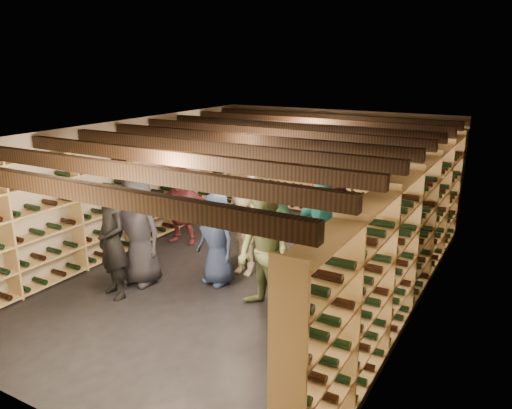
{
  "coord_description": "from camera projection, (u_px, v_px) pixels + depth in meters",
  "views": [
    {
      "loc": [
        3.96,
        -6.66,
        3.45
      ],
      "look_at": [
        0.05,
        0.2,
        1.17
      ],
      "focal_mm": 35.0,
      "sensor_mm": 36.0,
      "label": 1
    }
  ],
  "objects": [
    {
      "name": "person_4",
      "position": [
        322.0,
        234.0,
        7.71
      ],
      "size": [
        1.05,
        0.5,
        1.75
      ],
      "primitive_type": "imported",
      "rotation": [
        0.0,
        0.0,
        -0.08
      ],
      "color": "#217E78",
      "rests_on": "ground"
    },
    {
      "name": "person_12",
      "position": [
        385.0,
        229.0,
        7.89
      ],
      "size": [
        0.89,
        0.6,
        1.78
      ],
      "primitive_type": "imported",
      "rotation": [
        0.0,
        0.0,
        -0.03
      ],
      "color": "#3A383E",
      "rests_on": "ground"
    },
    {
      "name": "person_7",
      "position": [
        253.0,
        211.0,
        8.88
      ],
      "size": [
        0.74,
        0.59,
        1.75
      ],
      "primitive_type": "imported",
      "rotation": [
        0.0,
        0.0,
        0.3
      ],
      "color": "gray",
      "rests_on": "ground"
    },
    {
      "name": "wine_rack_left",
      "position": [
        129.0,
        193.0,
        9.32
      ],
      "size": [
        0.32,
        7.5,
        2.15
      ],
      "color": "tan",
      "rests_on": "ground"
    },
    {
      "name": "person_5",
      "position": [
        181.0,
        205.0,
        9.67
      ],
      "size": [
        1.45,
        0.64,
        1.51
      ],
      "primitive_type": "imported",
      "rotation": [
        0.0,
        0.0,
        0.14
      ],
      "color": "brown",
      "rests_on": "ground"
    },
    {
      "name": "person_6",
      "position": [
        217.0,
        239.0,
        7.86
      ],
      "size": [
        0.82,
        0.64,
        1.49
      ],
      "primitive_type": "imported",
      "rotation": [
        0.0,
        0.0,
        -0.24
      ],
      "color": "#202D4C",
      "rests_on": "ground"
    },
    {
      "name": "crate_loose",
      "position": [
        322.0,
        232.0,
        10.14
      ],
      "size": [
        0.56,
        0.43,
        0.17
      ],
      "primitive_type": "cube",
      "rotation": [
        0.0,
        0.0,
        -0.21
      ],
      "color": "tan",
      "rests_on": "ground"
    },
    {
      "name": "wine_rack_back",
      "position": [
        333.0,
        169.0,
        11.3
      ],
      "size": [
        4.7,
        0.3,
        2.15
      ],
      "color": "tan",
      "rests_on": "ground"
    },
    {
      "name": "crate_stack_left",
      "position": [
        275.0,
        219.0,
        10.44
      ],
      "size": [
        0.5,
        0.34,
        0.51
      ],
      "rotation": [
        0.0,
        0.0,
        -0.01
      ],
      "color": "tan",
      "rests_on": "ground"
    },
    {
      "name": "person_3",
      "position": [
        244.0,
        228.0,
        8.18
      ],
      "size": [
        1.06,
        0.62,
        1.62
      ],
      "primitive_type": "imported",
      "rotation": [
        0.0,
        0.0,
        -0.02
      ],
      "color": "beige",
      "rests_on": "ground"
    },
    {
      "name": "ceiling_joists",
      "position": [
        247.0,
        140.0,
        7.77
      ],
      "size": [
        5.4,
        7.12,
        0.18
      ],
      "color": "black",
      "rests_on": "ground"
    },
    {
      "name": "person_8",
      "position": [
        337.0,
        229.0,
        8.17
      ],
      "size": [
        0.84,
        0.69,
        1.61
      ],
      "primitive_type": "imported",
      "rotation": [
        0.0,
        0.0,
        0.11
      ],
      "color": "#461819",
      "rests_on": "ground"
    },
    {
      "name": "crate_stack_right",
      "position": [
        350.0,
        226.0,
        9.77
      ],
      "size": [
        0.56,
        0.44,
        0.68
      ],
      "rotation": [
        0.0,
        0.0,
        0.24
      ],
      "color": "tan",
      "rests_on": "ground"
    },
    {
      "name": "person_0",
      "position": [
        139.0,
        231.0,
        7.83
      ],
      "size": [
        0.88,
        0.58,
        1.76
      ],
      "primitive_type": "imported",
      "rotation": [
        0.0,
        0.0,
        -0.03
      ],
      "color": "black",
      "rests_on": "ground"
    },
    {
      "name": "person_2",
      "position": [
        264.0,
        254.0,
        6.87
      ],
      "size": [
        1.06,
        0.96,
        1.77
      ],
      "primitive_type": "imported",
      "rotation": [
        0.0,
        0.0,
        -0.41
      ],
      "color": "#57643B",
      "rests_on": "ground"
    },
    {
      "name": "wine_rack_right",
      "position": [
        407.0,
        239.0,
        6.88
      ],
      "size": [
        0.32,
        7.5,
        2.15
      ],
      "color": "tan",
      "rests_on": "ground"
    },
    {
      "name": "person_10",
      "position": [
        276.0,
        231.0,
        8.03
      ],
      "size": [
        1.02,
        0.66,
        1.61
      ],
      "primitive_type": "imported",
      "rotation": [
        0.0,
        0.0,
        -0.31
      ],
      "color": "#294E35",
      "rests_on": "ground"
    },
    {
      "name": "person_1",
      "position": [
        112.0,
        242.0,
        7.38
      ],
      "size": [
        0.74,
        0.6,
        1.75
      ],
      "primitive_type": "imported",
      "rotation": [
        0.0,
        0.0,
        -0.32
      ],
      "color": "black",
      "rests_on": "ground"
    },
    {
      "name": "ground",
      "position": [
        247.0,
        273.0,
        8.4
      ],
      "size": [
        8.0,
        8.0,
        0.0
      ],
      "primitive_type": "plane",
      "color": "black",
      "rests_on": "ground"
    },
    {
      "name": "ceiling",
      "position": [
        247.0,
        131.0,
        7.73
      ],
      "size": [
        5.5,
        8.0,
        0.01
      ],
      "primitive_type": "cube",
      "color": "beige",
      "rests_on": "walls"
    },
    {
      "name": "walls",
      "position": [
        247.0,
        205.0,
        8.07
      ],
      "size": [
        5.52,
        8.02,
        2.4
      ],
      "color": "tan",
      "rests_on": "ground"
    }
  ]
}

